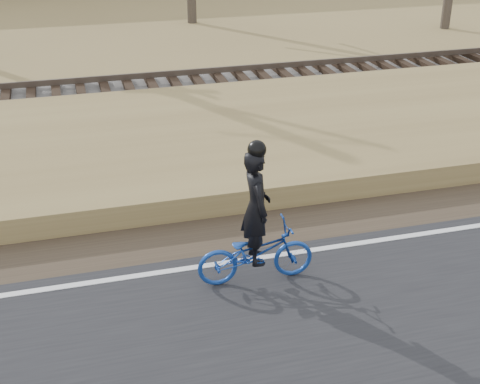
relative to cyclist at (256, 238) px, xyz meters
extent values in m
plane|color=#96814C|center=(-3.18, 0.35, -0.77)|extent=(120.00, 120.00, 0.00)
cube|color=silver|center=(-3.18, 0.55, -0.70)|extent=(120.00, 0.12, 0.01)
cube|color=#473A2B|center=(-3.18, 1.55, -0.75)|extent=(120.00, 1.60, 0.04)
cube|color=#96814C|center=(-3.18, 4.55, -0.55)|extent=(120.00, 5.00, 0.44)
cube|color=slate|center=(-3.18, 8.35, -0.54)|extent=(120.00, 3.00, 0.45)
cube|color=black|center=(-3.18, 8.35, -0.25)|extent=(120.00, 2.40, 0.14)
cube|color=brown|center=(-3.18, 7.63, -0.10)|extent=(120.00, 0.07, 0.15)
cube|color=brown|center=(-3.18, 9.07, -0.10)|extent=(120.00, 0.07, 0.15)
imported|color=#163D97|center=(0.00, 0.00, -0.26)|extent=(1.74, 0.67, 0.90)
imported|color=black|center=(0.00, 0.00, 0.50)|extent=(0.43, 0.64, 1.71)
sphere|color=black|center=(0.00, 0.00, 1.37)|extent=(0.26, 0.26, 0.26)
camera|label=1|loc=(-2.44, -7.97, 4.80)|focal=50.00mm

